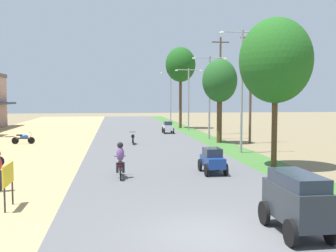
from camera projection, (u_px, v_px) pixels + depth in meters
ground_plane at (216, 239)px, 10.57m from camera, size 180.00×180.00×0.00m
road_strip at (216, 237)px, 10.57m from camera, size 9.00×140.00×0.08m
parked_motorbike_fourth at (24, 138)px, 31.77m from camera, size 1.80×0.54×0.94m
street_signboard at (8, 177)px, 13.18m from camera, size 0.06×1.30×1.50m
median_tree_nearest at (276, 61)px, 20.88m from camera, size 3.83×3.83×7.90m
median_tree_second at (220, 82)px, 32.40m from camera, size 2.85×2.85×6.87m
median_tree_third at (181, 65)px, 48.26m from camera, size 3.64×3.64×9.87m
streetlamp_near at (242, 83)px, 26.38m from camera, size 3.16×0.20×8.18m
streetlamp_mid at (209, 91)px, 35.35m from camera, size 3.16×0.20×7.40m
streetlamp_far at (189, 94)px, 45.21m from camera, size 3.16×0.20×7.02m
streetlamp_farthest at (171, 93)px, 59.46m from camera, size 3.16×0.20×7.62m
utility_pole_near at (251, 86)px, 32.37m from camera, size 1.80×0.20×9.12m
utility_pole_far at (220, 84)px, 40.78m from camera, size 1.80×0.20×9.93m
car_van_charcoal at (296, 200)px, 10.63m from camera, size 1.19×2.41×1.67m
car_hatchback_blue at (212, 160)px, 19.30m from camera, size 1.04×2.00×1.23m
car_hatchback_white at (168, 127)px, 41.28m from camera, size 1.04×2.00×1.23m
motorbike_foreground_rider at (120, 161)px, 18.18m from camera, size 0.54×1.80×1.66m
motorbike_ahead_second at (133, 138)px, 31.66m from camera, size 0.54×1.80×0.94m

